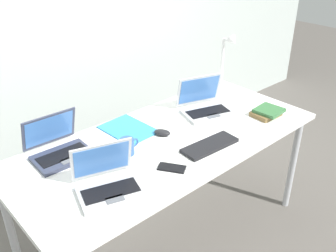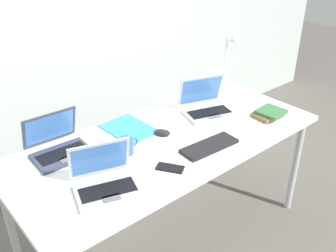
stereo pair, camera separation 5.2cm
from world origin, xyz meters
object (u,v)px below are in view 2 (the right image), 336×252
laptop_mid_desk (105,181)px  book_stack (269,114)px  laptop_near_mouse (207,106)px  laptop_back_right (59,146)px  computer_mouse (162,133)px  external_keyboard (209,146)px  coffee_mug (127,146)px  cell_phone (170,168)px  paper_folder_mid_desk (129,129)px  desk_lamp (229,62)px

laptop_mid_desk → book_stack: bearing=-2.1°
laptop_near_mouse → laptop_back_right: (-0.93, 0.16, -0.00)m
laptop_mid_desk → computer_mouse: size_ratio=3.61×
external_keyboard → laptop_back_right: bearing=147.3°
laptop_back_right → coffee_mug: 0.35m
cell_phone → coffee_mug: size_ratio=1.20×
cell_phone → paper_folder_mid_desk: cell_phone is taller
external_keyboard → book_stack: book_stack is taller
paper_folder_mid_desk → cell_phone: bearing=-99.1°
laptop_mid_desk → paper_folder_mid_desk: laptop_mid_desk is taller
book_stack → laptop_near_mouse: bearing=130.4°
laptop_mid_desk → external_keyboard: laptop_mid_desk is taller
laptop_back_right → paper_folder_mid_desk: 0.43m
laptop_back_right → cell_phone: size_ratio=2.20×
cell_phone → coffee_mug: (-0.08, 0.26, 0.04)m
laptop_back_right → cell_phone: (0.35, -0.48, -0.04)m
laptop_back_right → coffee_mug: laptop_back_right is taller
computer_mouse → book_stack: size_ratio=0.52×
computer_mouse → book_stack: (0.65, -0.26, 0.01)m
computer_mouse → book_stack: book_stack is taller
laptop_near_mouse → computer_mouse: laptop_near_mouse is taller
laptop_mid_desk → laptop_back_right: size_ratio=1.16×
computer_mouse → cell_phone: (-0.18, -0.28, -0.01)m
laptop_near_mouse → coffee_mug: (-0.66, -0.07, -0.00)m
cell_phone → paper_folder_mid_desk: size_ratio=0.44×
cell_phone → paper_folder_mid_desk: (0.07, 0.46, -0.00)m
paper_folder_mid_desk → computer_mouse: bearing=-59.1°
external_keyboard → computer_mouse: 0.29m
computer_mouse → paper_folder_mid_desk: bearing=90.0°
desk_lamp → laptop_mid_desk: desk_lamp is taller
laptop_mid_desk → computer_mouse: bearing=22.7°
laptop_near_mouse → external_keyboard: bearing=-133.0°
laptop_back_right → external_keyboard: bearing=-36.1°
book_stack → external_keyboard: bearing=-178.6°
laptop_near_mouse → book_stack: laptop_near_mouse is taller
computer_mouse → laptop_mid_desk: bearing=171.8°
external_keyboard → paper_folder_mid_desk: size_ratio=1.06×
desk_lamp → laptop_back_right: size_ratio=1.34×
cell_phone → computer_mouse: bearing=23.9°
computer_mouse → coffee_mug: bearing=154.6°
cell_phone → book_stack: book_stack is taller
paper_folder_mid_desk → laptop_mid_desk: bearing=-135.6°
desk_lamp → coffee_mug: bearing=-166.7°
laptop_mid_desk → laptop_near_mouse: 0.94m
paper_folder_mid_desk → desk_lamp: bearing=2.9°
desk_lamp → computer_mouse: (-0.80, -0.23, -0.18)m
laptop_back_right → coffee_mug: (0.27, -0.23, 0.00)m
laptop_near_mouse → paper_folder_mid_desk: (-0.51, 0.14, -0.04)m
laptop_mid_desk → coffee_mug: bearing=37.2°
book_stack → laptop_back_right: bearing=159.0°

